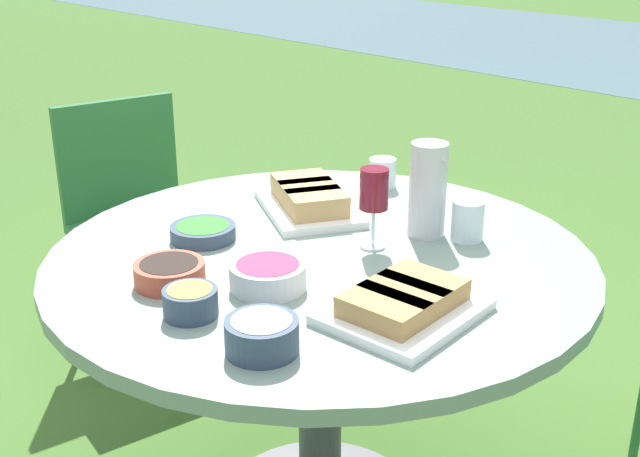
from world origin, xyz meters
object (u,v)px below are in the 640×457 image
object	(u,v)px
wine_glass	(374,192)
chair_near_right	(134,207)
water_pitcher	(428,189)
dining_table	(320,298)

from	to	relation	value
wine_glass	chair_near_right	bearing A→B (deg)	177.80
chair_near_right	wine_glass	size ratio (longest dim) A/B	4.54
water_pitcher	wine_glass	distance (m)	0.16
dining_table	chair_near_right	size ratio (longest dim) A/B	1.44
chair_near_right	water_pitcher	bearing A→B (deg)	5.03
dining_table	chair_near_right	xyz separation A→B (m)	(-1.15, 0.16, -0.11)
dining_table	wine_glass	bearing A→B (deg)	60.80
dining_table	water_pitcher	bearing A→B (deg)	70.47
wine_glass	water_pitcher	bearing A→B (deg)	78.29
water_pitcher	wine_glass	xyz separation A→B (m)	(-0.03, -0.16, 0.02)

